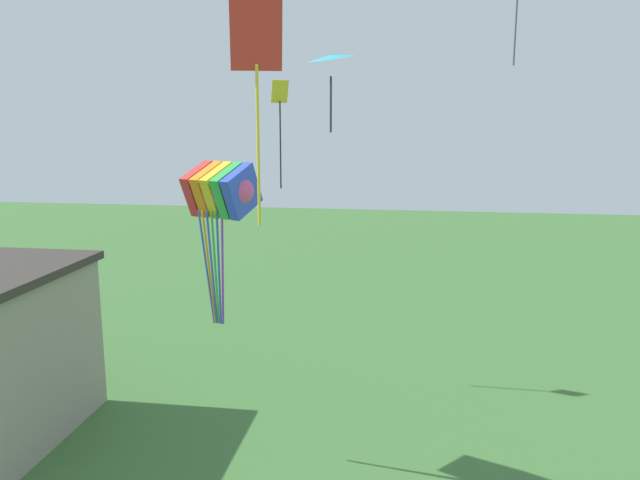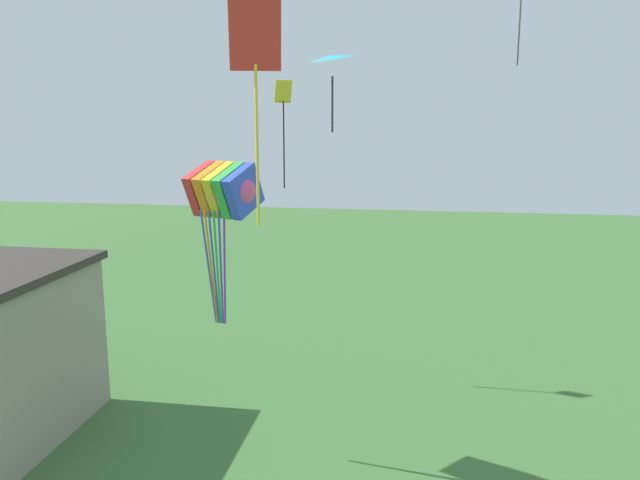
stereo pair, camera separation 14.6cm
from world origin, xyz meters
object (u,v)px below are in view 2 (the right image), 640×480
Objects in this scene: kite_yellow_diamond at (284,116)px; kite_red_diamond at (256,63)px; kite_rainbow_parafoil at (223,191)px; kite_cyan_delta at (333,58)px.

kite_yellow_diamond is 0.99× the size of kite_red_diamond.
kite_rainbow_parafoil is 1.18× the size of kite_red_diamond.
kite_yellow_diamond is 1.95× the size of kite_cyan_delta.
kite_yellow_diamond is at bearing 86.24° from kite_rainbow_parafoil.
kite_cyan_delta is (2.90, -0.70, 3.16)m from kite_rainbow_parafoil.
kite_rainbow_parafoil is at bearing 166.45° from kite_cyan_delta.
kite_yellow_diamond reaches higher than kite_rainbow_parafoil.
kite_red_diamond is (1.93, -10.76, 0.78)m from kite_yellow_diamond.
kite_red_diamond is 1.98× the size of kite_cyan_delta.
kite_rainbow_parafoil is at bearing -93.76° from kite_yellow_diamond.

